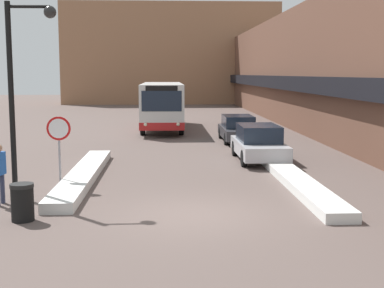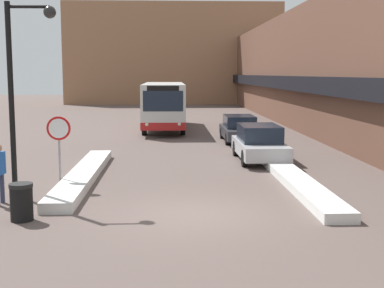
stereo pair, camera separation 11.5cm
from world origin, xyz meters
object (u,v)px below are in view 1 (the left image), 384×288
object	(u,v)px
city_bus	(162,104)
stop_sign	(59,136)
parked_car_front	(259,143)
trash_bin	(22,202)
street_lamp	(21,76)
parked_car_middle	(238,128)

from	to	relation	value
city_bus	stop_sign	xyz separation A→B (m)	(-3.19, -18.08, 0.01)
city_bus	stop_sign	size ratio (longest dim) A/B	4.61
parked_car_front	city_bus	bearing A→B (deg)	107.68
stop_sign	trash_bin	world-z (taller)	stop_sign
parked_car_front	street_lamp	world-z (taller)	street_lamp
parked_car_front	stop_sign	size ratio (longest dim) A/B	1.99
parked_car_middle	street_lamp	bearing A→B (deg)	-122.36
city_bus	trash_bin	size ratio (longest dim) A/B	11.22
street_lamp	trash_bin	world-z (taller)	street_lamp
city_bus	parked_car_middle	bearing A→B (deg)	-57.60
stop_sign	trash_bin	bearing A→B (deg)	-92.72
parked_car_middle	stop_sign	xyz separation A→B (m)	(-7.32, -11.57, 0.97)
parked_car_front	trash_bin	world-z (taller)	parked_car_front
street_lamp	parked_car_front	bearing A→B (deg)	38.03
parked_car_front	trash_bin	xyz separation A→B (m)	(-7.51, -8.98, -0.28)
parked_car_middle	stop_sign	size ratio (longest dim) A/B	1.94
city_bus	parked_car_middle	xyz separation A→B (m)	(4.13, -6.51, -0.96)
street_lamp	stop_sign	bearing A→B (deg)	57.29
trash_bin	city_bus	bearing A→B (deg)	81.26
parked_car_front	trash_bin	distance (m)	11.71
parked_car_front	parked_car_middle	world-z (taller)	parked_car_front
parked_car_middle	stop_sign	bearing A→B (deg)	-122.33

